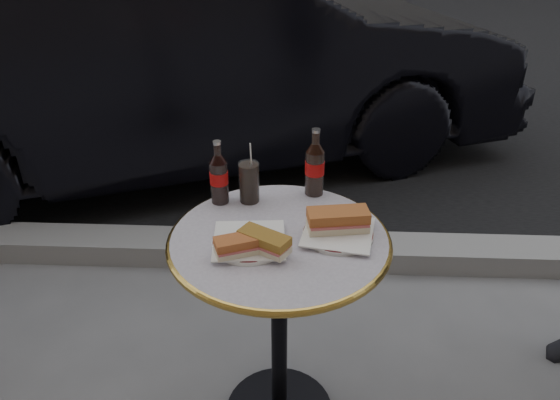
{
  "coord_description": "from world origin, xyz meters",
  "views": [
    {
      "loc": [
        0.06,
        -1.25,
        1.57
      ],
      "look_at": [
        0.0,
        0.05,
        0.82
      ],
      "focal_mm": 35.0,
      "sensor_mm": 36.0,
      "label": 1
    }
  ],
  "objects_px": {
    "bistro_table": "(279,335)",
    "plate_right": "(338,234)",
    "cola_bottle_right": "(315,162)",
    "cola_glass": "(249,182)",
    "plate_left": "(249,243)",
    "cola_bottle_left": "(219,172)",
    "parked_car": "(181,57)"
  },
  "relations": [
    {
      "from": "parked_car",
      "to": "plate_right",
      "type": "bearing_deg",
      "value": -177.65
    },
    {
      "from": "cola_glass",
      "to": "plate_right",
      "type": "bearing_deg",
      "value": -34.87
    },
    {
      "from": "bistro_table",
      "to": "cola_bottle_left",
      "type": "distance_m",
      "value": 0.54
    },
    {
      "from": "bistro_table",
      "to": "plate_right",
      "type": "distance_m",
      "value": 0.41
    },
    {
      "from": "cola_glass",
      "to": "cola_bottle_left",
      "type": "bearing_deg",
      "value": -173.89
    },
    {
      "from": "cola_bottle_right",
      "to": "cola_bottle_left",
      "type": "bearing_deg",
      "value": -167.03
    },
    {
      "from": "bistro_table",
      "to": "cola_glass",
      "type": "bearing_deg",
      "value": 117.34
    },
    {
      "from": "bistro_table",
      "to": "plate_left",
      "type": "height_order",
      "value": "plate_left"
    },
    {
      "from": "cola_glass",
      "to": "parked_car",
      "type": "relative_size",
      "value": 0.03
    },
    {
      "from": "cola_bottle_right",
      "to": "plate_left",
      "type": "bearing_deg",
      "value": -121.1
    },
    {
      "from": "bistro_table",
      "to": "plate_right",
      "type": "relative_size",
      "value": 3.71
    },
    {
      "from": "bistro_table",
      "to": "cola_glass",
      "type": "relative_size",
      "value": 5.72
    },
    {
      "from": "plate_left",
      "to": "cola_glass",
      "type": "height_order",
      "value": "cola_glass"
    },
    {
      "from": "cola_bottle_right",
      "to": "cola_glass",
      "type": "distance_m",
      "value": 0.21
    },
    {
      "from": "plate_right",
      "to": "parked_car",
      "type": "height_order",
      "value": "parked_car"
    },
    {
      "from": "plate_right",
      "to": "cola_bottle_right",
      "type": "distance_m",
      "value": 0.27
    },
    {
      "from": "cola_bottle_left",
      "to": "plate_right",
      "type": "bearing_deg",
      "value": -26.27
    },
    {
      "from": "cola_glass",
      "to": "cola_bottle_right",
      "type": "bearing_deg",
      "value": 15.95
    },
    {
      "from": "plate_left",
      "to": "cola_glass",
      "type": "bearing_deg",
      "value": 95.24
    },
    {
      "from": "bistro_table",
      "to": "cola_bottle_right",
      "type": "xyz_separation_m",
      "value": [
        0.1,
        0.25,
        0.48
      ]
    },
    {
      "from": "bistro_table",
      "to": "parked_car",
      "type": "height_order",
      "value": "parked_car"
    },
    {
      "from": "plate_left",
      "to": "cola_bottle_right",
      "type": "height_order",
      "value": "cola_bottle_right"
    },
    {
      "from": "cola_glass",
      "to": "bistro_table",
      "type": "bearing_deg",
      "value": -62.66
    },
    {
      "from": "plate_right",
      "to": "cola_bottle_right",
      "type": "relative_size",
      "value": 0.91
    },
    {
      "from": "cola_bottle_left",
      "to": "cola_glass",
      "type": "bearing_deg",
      "value": 6.11
    },
    {
      "from": "plate_right",
      "to": "cola_bottle_left",
      "type": "relative_size",
      "value": 0.98
    },
    {
      "from": "cola_bottle_left",
      "to": "plate_left",
      "type": "bearing_deg",
      "value": -63.94
    },
    {
      "from": "cola_bottle_left",
      "to": "parked_car",
      "type": "xyz_separation_m",
      "value": [
        -0.5,
        1.82,
        -0.16
      ]
    },
    {
      "from": "plate_right",
      "to": "cola_glass",
      "type": "relative_size",
      "value": 1.54
    },
    {
      "from": "cola_bottle_right",
      "to": "cola_glass",
      "type": "bearing_deg",
      "value": -164.05
    },
    {
      "from": "cola_bottle_right",
      "to": "cola_glass",
      "type": "height_order",
      "value": "cola_bottle_right"
    },
    {
      "from": "cola_glass",
      "to": "parked_car",
      "type": "xyz_separation_m",
      "value": [
        -0.59,
        1.81,
        -0.12
      ]
    }
  ]
}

